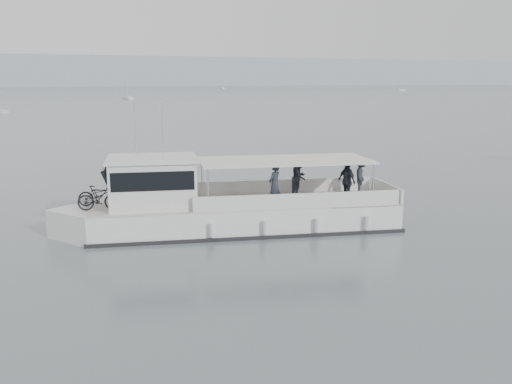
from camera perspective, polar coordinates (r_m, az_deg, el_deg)
name	(u,v)px	position (r m, az deg, el deg)	size (l,w,h in m)	color
ground	(243,231)	(24.49, -1.28, -3.88)	(1400.00, 1400.00, 0.00)	#515C5F
headland	(29,71)	(582.22, -21.72, 11.16)	(1400.00, 90.00, 28.00)	#939EA8
tour_boat	(215,207)	(24.35, -4.08, -1.54)	(14.83, 6.18, 6.19)	silver
moored_fleet	(50,94)	(250.53, -19.90, 9.16)	(399.58, 339.73, 9.48)	silver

